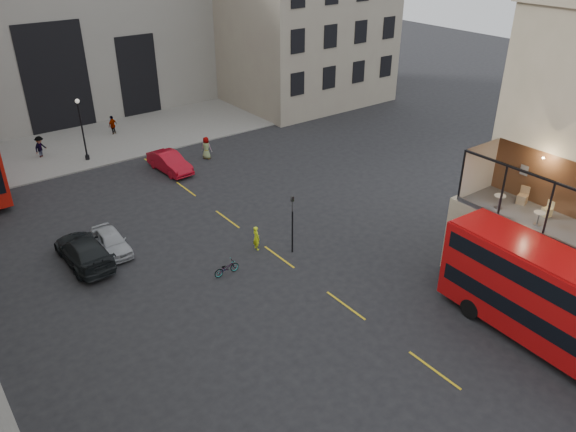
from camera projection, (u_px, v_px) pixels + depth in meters
ground at (462, 352)px, 26.54m from camera, size 140.00×140.00×0.00m
host_frontage at (549, 267)px, 28.91m from camera, size 3.00×11.00×4.50m
cafe_floor at (559, 228)px, 27.83m from camera, size 3.00×10.00×0.10m
gateway at (31, 22)px, 53.36m from camera, size 35.00×10.60×18.00m
pavement_far at (72, 146)px, 50.17m from camera, size 40.00×12.00×0.12m
traffic_light_near at (292, 217)px, 33.34m from camera, size 0.16×0.20×3.80m
street_lamp_b at (83, 134)px, 46.25m from camera, size 0.36×0.36×5.33m
bus_near at (563, 304)px, 25.42m from camera, size 3.26×12.07×4.77m
car_a at (111, 241)px, 34.28m from camera, size 1.75×4.06×1.37m
car_b at (170, 162)px, 45.05m from camera, size 2.03×4.85×1.56m
car_c at (84, 251)px, 33.05m from camera, size 2.33×5.58×1.61m
bicycle at (227, 268)px, 32.15m from camera, size 1.60×0.57×0.84m
cyclist at (256, 238)px, 34.43m from camera, size 0.41×0.59×1.57m
pedestrian_a at (0, 192)px, 40.13m from camera, size 0.82×0.65×1.63m
pedestrian_b at (40, 147)px, 47.41m from camera, size 1.45×1.35×1.96m
pedestrian_c at (113, 125)px, 52.55m from camera, size 1.18×0.92×1.87m
pedestrian_d at (206, 148)px, 47.37m from camera, size 1.04×1.11×1.91m
cafe_table_mid at (539, 216)px, 27.84m from camera, size 0.55×0.55×0.69m
cafe_table_far at (499, 200)px, 29.44m from camera, size 0.59×0.59×0.74m
cafe_chair_c at (547, 212)px, 28.74m from camera, size 0.47×0.47×0.83m
cafe_chair_d at (522, 199)px, 29.98m from camera, size 0.58×0.58×0.96m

